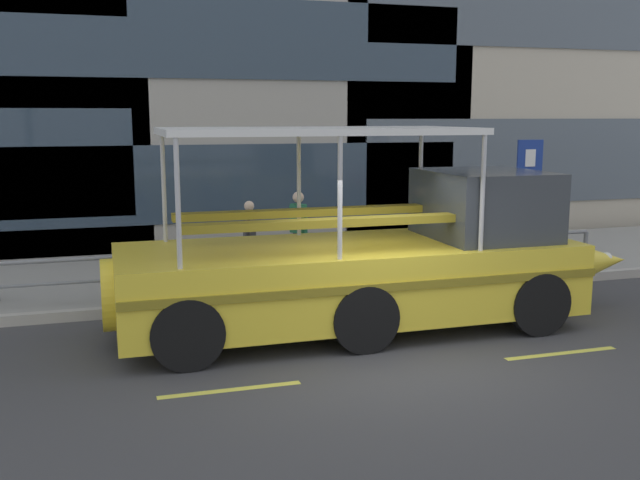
{
  "coord_description": "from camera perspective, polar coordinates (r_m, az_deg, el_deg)",
  "views": [
    {
      "loc": [
        -3.79,
        -9.14,
        3.38
      ],
      "look_at": [
        -0.32,
        2.28,
        1.3
      ],
      "focal_mm": 40.2,
      "sensor_mm": 36.0,
      "label": 1
    }
  ],
  "objects": [
    {
      "name": "pedestrian_near_bow",
      "position": [
        15.75,
        8.29,
        1.54
      ],
      "size": [
        0.45,
        0.21,
        1.56
      ],
      "color": "black",
      "rests_on": "sidewalk"
    },
    {
      "name": "pedestrian_mid_right",
      "position": [
        14.58,
        -5.63,
        0.79
      ],
      "size": [
        0.3,
        0.37,
        1.5
      ],
      "color": "black",
      "rests_on": "sidewalk"
    },
    {
      "name": "sidewalk",
      "position": [
        15.57,
        -2.41,
        -2.32
      ],
      "size": [
        32.0,
        4.8,
        0.18
      ],
      "primitive_type": "cube",
      "color": "#99968E",
      "rests_on": "ground_plane"
    },
    {
      "name": "pedestrian_mid_left",
      "position": [
        14.63,
        -1.73,
        1.28
      ],
      "size": [
        0.32,
        0.43,
        1.68
      ],
      "color": "#1E2338",
      "rests_on": "sidewalk"
    },
    {
      "name": "curb_edge",
      "position": [
        13.24,
        0.3,
        -4.51
      ],
      "size": [
        32.0,
        0.18,
        0.18
      ],
      "primitive_type": "cube",
      "color": "#B2ADA3",
      "rests_on": "ground_plane"
    },
    {
      "name": "ground_plane",
      "position": [
        10.45,
        5.4,
        -9.02
      ],
      "size": [
        120.0,
        120.0,
        0.0
      ],
      "primitive_type": "plane",
      "color": "#3D3D3F"
    },
    {
      "name": "parking_sign",
      "position": [
        15.82,
        16.23,
        4.53
      ],
      "size": [
        0.6,
        0.12,
        2.7
      ],
      "color": "#4C4F54",
      "rests_on": "sidewalk"
    },
    {
      "name": "duck_tour_boat",
      "position": [
        11.51,
        4.89,
        -1.76
      ],
      "size": [
        9.01,
        2.55,
        3.2
      ],
      "color": "yellow",
      "rests_on": "ground_plane"
    },
    {
      "name": "lane_centreline",
      "position": [
        9.84,
        6.98,
        -10.25
      ],
      "size": [
        25.8,
        0.12,
        0.01
      ],
      "color": "#DBD64C",
      "rests_on": "ground_plane"
    },
    {
      "name": "curb_guardrail",
      "position": [
        13.42,
        -0.01,
        -1.44
      ],
      "size": [
        11.82,
        0.09,
        0.82
      ],
      "color": "gray",
      "rests_on": "sidewalk"
    }
  ]
}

